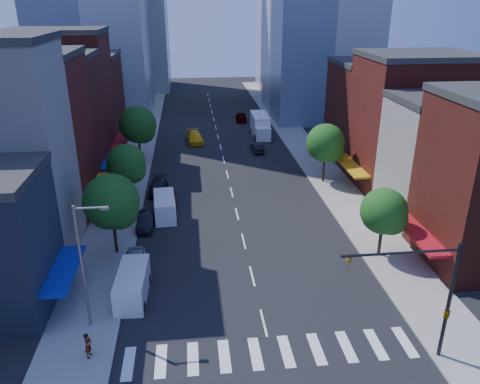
# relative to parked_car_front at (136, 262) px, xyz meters

# --- Properties ---
(ground) EXTENTS (220.00, 220.00, 0.00)m
(ground) POSITION_rel_parked_car_front_xyz_m (9.50, -7.95, -0.76)
(ground) COLOR black
(ground) RESTS_ON ground
(sidewalk_left) EXTENTS (5.00, 120.00, 0.15)m
(sidewalk_left) POSITION_rel_parked_car_front_xyz_m (-3.00, 32.05, -0.68)
(sidewalk_left) COLOR gray
(sidewalk_left) RESTS_ON ground
(sidewalk_right) EXTENTS (5.00, 120.00, 0.15)m
(sidewalk_right) POSITION_rel_parked_car_front_xyz_m (22.00, 32.05, -0.68)
(sidewalk_right) COLOR gray
(sidewalk_right) RESTS_ON ground
(crosswalk) EXTENTS (19.00, 3.00, 0.01)m
(crosswalk) POSITION_rel_parked_car_front_xyz_m (9.50, -10.95, -0.75)
(crosswalk) COLOR silver
(crosswalk) RESTS_ON ground
(bldg_left_2) EXTENTS (12.00, 9.00, 16.00)m
(bldg_left_2) POSITION_rel_parked_car_front_xyz_m (-11.50, 12.55, 7.24)
(bldg_left_2) COLOR #5B1915
(bldg_left_2) RESTS_ON ground
(bldg_left_3) EXTENTS (12.00, 8.00, 15.00)m
(bldg_left_3) POSITION_rel_parked_car_front_xyz_m (-11.50, 21.05, 6.74)
(bldg_left_3) COLOR #4B1A12
(bldg_left_3) RESTS_ON ground
(bldg_left_4) EXTENTS (12.00, 9.00, 17.00)m
(bldg_left_4) POSITION_rel_parked_car_front_xyz_m (-11.50, 29.55, 7.74)
(bldg_left_4) COLOR #5B1915
(bldg_left_4) RESTS_ON ground
(bldg_left_5) EXTENTS (12.00, 10.00, 13.00)m
(bldg_left_5) POSITION_rel_parked_car_front_xyz_m (-11.50, 39.05, 5.74)
(bldg_left_5) COLOR #4B1A12
(bldg_left_5) RESTS_ON ground
(bldg_right_1) EXTENTS (12.00, 8.00, 12.00)m
(bldg_right_1) POSITION_rel_parked_car_front_xyz_m (30.50, 7.05, 5.24)
(bldg_right_1) COLOR beige
(bldg_right_1) RESTS_ON ground
(bldg_right_2) EXTENTS (12.00, 10.00, 15.00)m
(bldg_right_2) POSITION_rel_parked_car_front_xyz_m (30.50, 16.05, 6.74)
(bldg_right_2) COLOR #5B1915
(bldg_right_2) RESTS_ON ground
(bldg_right_3) EXTENTS (12.00, 10.00, 13.00)m
(bldg_right_3) POSITION_rel_parked_car_front_xyz_m (30.50, 26.05, 5.74)
(bldg_right_3) COLOR #4B1A12
(bldg_right_3) RESTS_ON ground
(traffic_signal) EXTENTS (7.24, 2.24, 8.00)m
(traffic_signal) POSITION_rel_parked_car_front_xyz_m (19.44, -12.45, 3.40)
(traffic_signal) COLOR black
(traffic_signal) RESTS_ON sidewalk_right
(streetlight) EXTENTS (2.25, 0.25, 9.00)m
(streetlight) POSITION_rel_parked_car_front_xyz_m (-2.31, -6.95, 4.52)
(streetlight) COLOR slate
(streetlight) RESTS_ON sidewalk_left
(tree_left_near) EXTENTS (4.80, 4.80, 7.30)m
(tree_left_near) POSITION_rel_parked_car_front_xyz_m (-1.85, 2.98, 4.11)
(tree_left_near) COLOR black
(tree_left_near) RESTS_ON sidewalk_left
(tree_left_mid) EXTENTS (4.20, 4.20, 6.65)m
(tree_left_mid) POSITION_rel_parked_car_front_xyz_m (-1.85, 13.98, 3.77)
(tree_left_mid) COLOR black
(tree_left_mid) RESTS_ON sidewalk_left
(tree_left_far) EXTENTS (5.00, 5.00, 7.75)m
(tree_left_far) POSITION_rel_parked_car_front_xyz_m (-1.85, 27.98, 4.45)
(tree_left_far) COLOR black
(tree_left_far) RESTS_ON sidewalk_left
(tree_right_near) EXTENTS (4.00, 4.00, 6.20)m
(tree_right_near) POSITION_rel_parked_car_front_xyz_m (21.15, -0.02, 3.43)
(tree_right_near) COLOR black
(tree_right_near) RESTS_ON sidewalk_right
(tree_right_far) EXTENTS (4.60, 4.60, 7.20)m
(tree_right_far) POSITION_rel_parked_car_front_xyz_m (21.15, 17.98, 4.11)
(tree_right_far) COLOR black
(tree_right_far) RESTS_ON sidewalk_right
(parked_car_front) EXTENTS (2.18, 4.58, 1.51)m
(parked_car_front) POSITION_rel_parked_car_front_xyz_m (0.00, 0.00, 0.00)
(parked_car_front) COLOR #A2A1A6
(parked_car_front) RESTS_ON ground
(parked_car_second) EXTENTS (1.71, 4.41, 1.43)m
(parked_car_second) POSITION_rel_parked_car_front_xyz_m (0.23, 7.99, -0.04)
(parked_car_second) COLOR black
(parked_car_second) RESTS_ON ground
(parked_car_third) EXTENTS (2.47, 4.73, 1.27)m
(parked_car_third) POSITION_rel_parked_car_front_xyz_m (2.00, 13.90, -0.12)
(parked_car_third) COLOR #999999
(parked_car_third) RESTS_ON ground
(parked_car_rear) EXTENTS (2.22, 5.06, 1.45)m
(parked_car_rear) POSITION_rel_parked_car_front_xyz_m (1.01, 16.87, -0.03)
(parked_car_rear) COLOR black
(parked_car_rear) RESTS_ON ground
(cargo_van_near) EXTENTS (2.34, 5.35, 2.25)m
(cargo_van_near) POSITION_rel_parked_car_front_xyz_m (0.13, -3.95, 0.35)
(cargo_van_near) COLOR silver
(cargo_van_near) RESTS_ON ground
(cargo_van_far) EXTENTS (2.46, 5.35, 2.22)m
(cargo_van_far) POSITION_rel_parked_car_front_xyz_m (2.01, 10.22, 0.34)
(cargo_van_far) COLOR white
(cargo_van_far) RESTS_ON ground
(taxi) EXTENTS (2.90, 5.89, 1.65)m
(taxi) POSITION_rel_parked_car_front_xyz_m (5.67, 37.21, 0.07)
(taxi) COLOR #E6B80C
(taxi) RESTS_ON ground
(traffic_car_oncoming) EXTENTS (1.67, 4.04, 1.30)m
(traffic_car_oncoming) POSITION_rel_parked_car_front_xyz_m (14.73, 31.13, -0.11)
(traffic_car_oncoming) COLOR black
(traffic_car_oncoming) RESTS_ON ground
(traffic_car_far) EXTENTS (2.22, 4.82, 1.60)m
(traffic_car_far) POSITION_rel_parked_car_front_xyz_m (14.48, 50.29, 0.04)
(traffic_car_far) COLOR #999999
(traffic_car_far) RESTS_ON ground
(box_truck) EXTENTS (2.76, 8.46, 3.39)m
(box_truck) POSITION_rel_parked_car_front_xyz_m (16.51, 40.07, 0.85)
(box_truck) COLOR white
(box_truck) RESTS_ON ground
(pedestrian_near) EXTENTS (0.54, 0.71, 1.75)m
(pedestrian_near) POSITION_rel_parked_car_front_xyz_m (-1.97, -10.19, 0.27)
(pedestrian_near) COLOR #999999
(pedestrian_near) RESTS_ON sidewalk_left
(pedestrian_far) EXTENTS (0.82, 0.95, 1.70)m
(pedestrian_far) POSITION_rel_parked_car_front_xyz_m (-3.70, 7.78, 0.24)
(pedestrian_far) COLOR #999999
(pedestrian_far) RESTS_ON sidewalk_left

